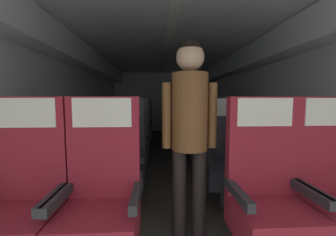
{
  "coord_description": "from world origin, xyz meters",
  "views": [
    {
      "loc": [
        -0.2,
        0.07,
        1.15
      ],
      "look_at": [
        -0.01,
        3.55,
        0.85
      ],
      "focal_mm": 22.54,
      "sensor_mm": 36.0,
      "label": 1
    }
  ],
  "objects_px": {
    "seat_a_right_aisle": "(336,194)",
    "seat_c_right_window": "(205,142)",
    "seat_a_left_window": "(22,201)",
    "seat_c_left_window": "(99,143)",
    "seat_b_left_window": "(77,161)",
    "seat_e_right_aisle": "(208,127)",
    "seat_c_left_aisle": "(132,143)",
    "seat_c_right_aisle": "(237,142)",
    "flight_attendant": "(190,120)",
    "seat_e_left_window": "(120,127)",
    "seat_b_right_window": "(225,158)",
    "seat_b_right_aisle": "(267,158)",
    "seat_a_left_aisle": "(101,200)",
    "seat_d_left_aisle": "(137,133)",
    "seat_d_left_window": "(112,133)",
    "seat_d_right_window": "(195,133)",
    "seat_a_right_window": "(268,196)",
    "seat_e_right_window": "(188,127)",
    "seat_b_left_aisle": "(122,160)",
    "seat_e_left_aisle": "(141,127)",
    "seat_d_right_aisle": "(220,133)"
  },
  "relations": [
    {
      "from": "seat_a_right_aisle",
      "to": "seat_c_right_window",
      "type": "height_order",
      "value": "same"
    },
    {
      "from": "seat_a_left_window",
      "to": "seat_a_right_aisle",
      "type": "bearing_deg",
      "value": -0.23
    },
    {
      "from": "seat_a_left_window",
      "to": "seat_c_left_window",
      "type": "relative_size",
      "value": 1.0
    },
    {
      "from": "seat_b_left_window",
      "to": "seat_e_right_aisle",
      "type": "relative_size",
      "value": 1.0
    },
    {
      "from": "seat_c_left_aisle",
      "to": "seat_a_left_window",
      "type": "bearing_deg",
      "value": -105.17
    },
    {
      "from": "seat_c_right_aisle",
      "to": "seat_c_right_window",
      "type": "xyz_separation_m",
      "value": [
        -0.51,
        0.01,
        0.0
      ]
    },
    {
      "from": "flight_attendant",
      "to": "seat_e_left_window",
      "type": "bearing_deg",
      "value": -56.7
    },
    {
      "from": "seat_b_right_window",
      "to": "seat_b_right_aisle",
      "type": "bearing_deg",
      "value": 0.15
    },
    {
      "from": "seat_a_left_aisle",
      "to": "seat_e_left_window",
      "type": "xyz_separation_m",
      "value": [
        -0.52,
        3.73,
        0.0
      ]
    },
    {
      "from": "seat_b_right_aisle",
      "to": "seat_d_left_aisle",
      "type": "distance_m",
      "value": 2.49
    },
    {
      "from": "seat_c_right_aisle",
      "to": "seat_e_left_window",
      "type": "height_order",
      "value": "same"
    },
    {
      "from": "seat_b_left_window",
      "to": "seat_e_right_aisle",
      "type": "xyz_separation_m",
      "value": [
        2.14,
        2.8,
        0.0
      ]
    },
    {
      "from": "seat_c_left_window",
      "to": "seat_d_left_window",
      "type": "bearing_deg",
      "value": 89.19
    },
    {
      "from": "seat_d_left_window",
      "to": "seat_b_left_window",
      "type": "bearing_deg",
      "value": -89.83
    },
    {
      "from": "seat_b_left_window",
      "to": "seat_d_left_aisle",
      "type": "distance_m",
      "value": 1.93
    },
    {
      "from": "seat_a_left_aisle",
      "to": "seat_d_left_window",
      "type": "bearing_deg",
      "value": 100.16
    },
    {
      "from": "seat_d_right_window",
      "to": "seat_a_left_window",
      "type": "bearing_deg",
      "value": -120.69
    },
    {
      "from": "seat_a_right_window",
      "to": "seat_e_right_window",
      "type": "relative_size",
      "value": 1.0
    },
    {
      "from": "seat_c_right_aisle",
      "to": "seat_b_left_aisle",
      "type": "bearing_deg",
      "value": -150.95
    },
    {
      "from": "seat_a_left_window",
      "to": "seat_b_right_aisle",
      "type": "distance_m",
      "value": 2.34
    },
    {
      "from": "seat_b_left_window",
      "to": "seat_b_right_aisle",
      "type": "height_order",
      "value": "same"
    },
    {
      "from": "seat_d_right_window",
      "to": "flight_attendant",
      "type": "xyz_separation_m",
      "value": [
        -0.51,
        -2.54,
        0.5
      ]
    },
    {
      "from": "seat_b_right_aisle",
      "to": "seat_e_right_window",
      "type": "distance_m",
      "value": 2.84
    },
    {
      "from": "seat_b_left_window",
      "to": "seat_e_right_aisle",
      "type": "bearing_deg",
      "value": 52.59
    },
    {
      "from": "seat_b_left_aisle",
      "to": "seat_d_right_window",
      "type": "relative_size",
      "value": 1.0
    },
    {
      "from": "seat_d_left_window",
      "to": "seat_c_left_window",
      "type": "bearing_deg",
      "value": -90.81
    },
    {
      "from": "seat_e_left_window",
      "to": "seat_e_right_aisle",
      "type": "height_order",
      "value": "same"
    },
    {
      "from": "seat_a_right_aisle",
      "to": "seat_e_left_aisle",
      "type": "xyz_separation_m",
      "value": [
        -1.64,
        3.72,
        0.0
      ]
    },
    {
      "from": "seat_a_left_window",
      "to": "seat_d_left_aisle",
      "type": "distance_m",
      "value": 2.85
    },
    {
      "from": "seat_a_left_aisle",
      "to": "seat_d_right_aisle",
      "type": "relative_size",
      "value": 1.0
    },
    {
      "from": "seat_d_left_window",
      "to": "seat_e_right_window",
      "type": "bearing_deg",
      "value": 29.42
    },
    {
      "from": "seat_b_right_window",
      "to": "seat_e_left_window",
      "type": "bearing_deg",
      "value": 120.63
    },
    {
      "from": "seat_e_right_aisle",
      "to": "flight_attendant",
      "type": "height_order",
      "value": "flight_attendant"
    },
    {
      "from": "flight_attendant",
      "to": "seat_d_right_aisle",
      "type": "bearing_deg",
      "value": -96.81
    },
    {
      "from": "seat_d_right_window",
      "to": "seat_e_right_window",
      "type": "height_order",
      "value": "same"
    },
    {
      "from": "seat_c_left_aisle",
      "to": "seat_e_right_window",
      "type": "relative_size",
      "value": 1.0
    },
    {
      "from": "seat_a_right_aisle",
      "to": "seat_b_right_window",
      "type": "height_order",
      "value": "same"
    },
    {
      "from": "seat_e_left_window",
      "to": "seat_e_left_aisle",
      "type": "bearing_deg",
      "value": -1.11
    },
    {
      "from": "seat_a_left_window",
      "to": "seat_c_left_aisle",
      "type": "relative_size",
      "value": 1.0
    },
    {
      "from": "seat_b_left_window",
      "to": "seat_b_left_aisle",
      "type": "relative_size",
      "value": 1.0
    },
    {
      "from": "seat_a_right_window",
      "to": "seat_c_left_window",
      "type": "xyz_separation_m",
      "value": [
        -1.65,
        1.87,
        0.0
      ]
    },
    {
      "from": "seat_a_left_window",
      "to": "seat_a_right_window",
      "type": "distance_m",
      "value": 1.65
    },
    {
      "from": "seat_a_right_aisle",
      "to": "seat_c_right_aisle",
      "type": "bearing_deg",
      "value": 89.88
    },
    {
      "from": "seat_d_right_window",
      "to": "flight_attendant",
      "type": "distance_m",
      "value": 2.64
    },
    {
      "from": "seat_a_right_aisle",
      "to": "seat_a_right_window",
      "type": "bearing_deg",
      "value": -179.07
    },
    {
      "from": "seat_b_left_aisle",
      "to": "seat_c_left_aisle",
      "type": "relative_size",
      "value": 1.0
    },
    {
      "from": "seat_a_left_aisle",
      "to": "seat_c_right_aisle",
      "type": "xyz_separation_m",
      "value": [
        1.64,
        1.86,
        0.0
      ]
    },
    {
      "from": "seat_e_left_aisle",
      "to": "seat_e_right_aisle",
      "type": "distance_m",
      "value": 1.65
    },
    {
      "from": "seat_c_left_window",
      "to": "seat_d_right_window",
      "type": "distance_m",
      "value": 1.9
    },
    {
      "from": "seat_a_left_window",
      "to": "seat_e_right_window",
      "type": "relative_size",
      "value": 1.0
    }
  ]
}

